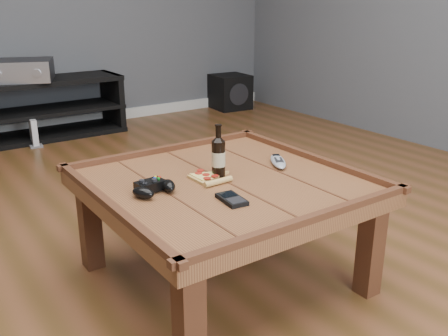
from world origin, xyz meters
TOP-DOWN VIEW (x-y plane):
  - ground at (0.00, 0.00)m, footprint 6.00×6.00m
  - baseboard at (0.00, 2.99)m, footprint 5.00×0.02m
  - coffee_table at (0.00, 0.00)m, footprint 1.03×1.03m
  - media_console at (0.00, 2.75)m, footprint 1.40×0.45m
  - beer_bottle at (0.01, 0.06)m, footprint 0.06×0.06m
  - game_controller at (-0.30, 0.03)m, footprint 0.19×0.13m
  - pizza_slice at (-0.05, 0.05)m, footprint 0.15×0.23m
  - smartphone at (-0.10, -0.20)m, footprint 0.08×0.14m
  - remote_control at (0.31, 0.03)m, footprint 0.15×0.20m
  - av_receiver at (-0.10, 2.74)m, footprint 0.59×0.55m
  - subwoofer at (2.03, 2.80)m, footprint 0.39×0.39m
  - game_console at (-0.11, 2.53)m, footprint 0.12×0.19m

SIDE VIEW (x-z plane):
  - ground at x=0.00m, z-range 0.00..0.00m
  - baseboard at x=0.00m, z-range 0.00..0.10m
  - game_console at x=-0.11m, z-range -0.01..0.21m
  - subwoofer at x=2.03m, z-range 0.00..0.36m
  - media_console at x=0.00m, z-range 0.00..0.50m
  - coffee_table at x=0.00m, z-range 0.15..0.63m
  - pizza_slice at x=-0.05m, z-range 0.45..0.47m
  - smartphone at x=-0.10m, z-range 0.45..0.47m
  - remote_control at x=0.31m, z-range 0.45..0.48m
  - game_controller at x=-0.30m, z-range 0.45..0.50m
  - beer_bottle at x=0.01m, z-range 0.43..0.65m
  - av_receiver at x=-0.10m, z-range 0.50..0.67m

